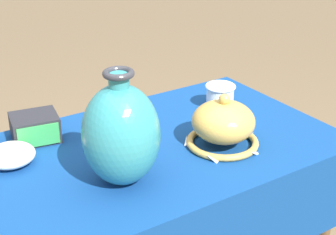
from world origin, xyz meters
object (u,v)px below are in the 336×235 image
object	(u,v)px
vase_dome_bell	(223,125)
bowl_shallow_rose	(114,125)
cup_wide_porcelain	(220,96)
mosaic_tile_box	(35,128)
vase_tall_bulbous	(121,134)
bowl_shallow_ivory	(11,155)

from	to	relation	value
vase_dome_bell	bowl_shallow_rose	world-z (taller)	vase_dome_bell
cup_wide_porcelain	mosaic_tile_box	bearing A→B (deg)	169.18
vase_dome_bell	mosaic_tile_box	bearing A→B (deg)	143.32
vase_tall_bulbous	bowl_shallow_rose	bearing A→B (deg)	67.19
bowl_shallow_rose	vase_dome_bell	bearing A→B (deg)	-45.59
vase_dome_bell	cup_wide_porcelain	xyz separation A→B (m)	(0.17, 0.23, -0.02)
bowl_shallow_rose	cup_wide_porcelain	distance (m)	0.43
vase_tall_bulbous	mosaic_tile_box	bearing A→B (deg)	107.25
bowl_shallow_ivory	cup_wide_porcelain	distance (m)	0.77
cup_wide_porcelain	bowl_shallow_rose	bearing A→B (deg)	176.97
vase_tall_bulbous	cup_wide_porcelain	xyz separation A→B (m)	(0.54, 0.25, -0.10)
vase_tall_bulbous	cup_wide_porcelain	bearing A→B (deg)	24.89
bowl_shallow_rose	vase_tall_bulbous	bearing A→B (deg)	-112.81
vase_dome_bell	bowl_shallow_ivory	size ratio (longest dim) A/B	1.68
vase_tall_bulbous	mosaic_tile_box	xyz separation A→B (m)	(-0.12, 0.38, -0.11)
mosaic_tile_box	bowl_shallow_ivory	world-z (taller)	mosaic_tile_box
bowl_shallow_ivory	vase_tall_bulbous	bearing A→B (deg)	-48.47
vase_tall_bulbous	bowl_shallow_rose	world-z (taller)	vase_tall_bulbous
bowl_shallow_rose	cup_wide_porcelain	xyz separation A→B (m)	(0.42, -0.02, 0.02)
vase_dome_bell	bowl_shallow_rose	distance (m)	0.36
mosaic_tile_box	bowl_shallow_ivory	distance (m)	0.16
vase_dome_bell	bowl_shallow_rose	bearing A→B (deg)	134.41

